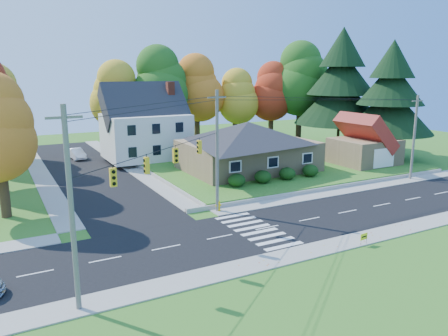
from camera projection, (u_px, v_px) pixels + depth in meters
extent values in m
plane|color=#3D7923|center=(267.00, 228.00, 32.51)|extent=(120.00, 120.00, 0.00)
cube|color=black|center=(267.00, 228.00, 32.51)|extent=(90.00, 8.00, 0.02)
cube|color=black|center=(87.00, 171.00, 51.18)|extent=(8.00, 44.00, 0.02)
cube|color=#9C9A90|center=(234.00, 209.00, 36.81)|extent=(90.00, 2.00, 0.08)
cube|color=#9C9A90|center=(310.00, 251.00, 28.20)|extent=(90.00, 2.00, 0.08)
cube|color=#3D7923|center=(261.00, 159.00, 56.53)|extent=(30.00, 30.00, 0.50)
cube|color=tan|center=(248.00, 155.00, 49.52)|extent=(14.00, 10.00, 3.20)
pyramid|color=#26262B|center=(248.00, 132.00, 48.93)|extent=(14.60, 10.60, 2.20)
cube|color=silver|center=(146.00, 136.00, 55.89)|extent=(10.00, 8.00, 5.60)
pyramid|color=#26262B|center=(145.00, 105.00, 55.02)|extent=(10.40, 8.40, 2.40)
cube|color=brown|center=(171.00, 119.00, 57.07)|extent=(0.90, 0.90, 9.60)
cube|color=tan|center=(364.00, 151.00, 52.56)|extent=(7.00, 6.00, 3.00)
pyramid|color=maroon|center=(366.00, 132.00, 52.07)|extent=(7.30, 6.30, 1.60)
cube|color=silver|center=(384.00, 158.00, 50.00)|extent=(3.20, 0.10, 2.20)
ellipsoid|color=#163A10|center=(237.00, 180.00, 42.08)|extent=(1.70, 1.70, 1.27)
ellipsoid|color=#163A10|center=(263.00, 177.00, 43.47)|extent=(1.70, 1.70, 1.27)
ellipsoid|color=#163A10|center=(287.00, 173.00, 44.85)|extent=(1.70, 1.70, 1.27)
ellipsoid|color=#163A10|center=(310.00, 170.00, 46.24)|extent=(1.70, 1.70, 1.27)
cylinder|color=#666059|center=(72.00, 212.00, 20.26)|extent=(0.26, 0.26, 10.00)
cube|color=#666059|center=(64.00, 117.00, 19.31)|extent=(1.60, 0.12, 0.12)
cylinder|color=#666059|center=(217.00, 152.00, 35.21)|extent=(0.26, 0.26, 10.00)
cube|color=#666059|center=(217.00, 97.00, 34.26)|extent=(1.60, 0.12, 0.12)
cylinder|color=#666059|center=(414.00, 138.00, 46.17)|extent=(0.26, 0.26, 9.00)
cube|color=#666059|center=(418.00, 101.00, 45.33)|extent=(1.60, 0.12, 0.12)
cube|color=gold|center=(113.00, 177.00, 22.93)|extent=(0.34, 0.26, 1.00)
cube|color=gold|center=(147.00, 165.00, 25.81)|extent=(0.26, 0.34, 1.00)
cube|color=gold|center=(176.00, 155.00, 28.90)|extent=(0.34, 0.26, 1.00)
cube|color=gold|center=(199.00, 147.00, 32.13)|extent=(0.26, 0.34, 1.00)
cylinder|color=black|center=(163.00, 149.00, 27.39)|extent=(13.02, 10.43, 0.04)
cylinder|color=#3F2A19|center=(118.00, 132.00, 60.15)|extent=(0.80, 0.80, 5.40)
sphere|color=gold|center=(117.00, 104.00, 59.30)|extent=(6.72, 6.72, 6.72)
sphere|color=gold|center=(116.00, 91.00, 58.94)|extent=(5.91, 5.91, 5.91)
sphere|color=gold|center=(115.00, 79.00, 58.58)|extent=(5.11, 5.11, 5.11)
cylinder|color=#3F2A19|center=(162.00, 127.00, 61.96)|extent=(0.86, 0.86, 6.30)
sphere|color=#275F1A|center=(161.00, 95.00, 60.97)|extent=(7.84, 7.84, 7.84)
sphere|color=#275F1A|center=(160.00, 81.00, 60.55)|extent=(6.90, 6.90, 6.90)
sphere|color=#275F1A|center=(160.00, 66.00, 60.13)|extent=(5.96, 5.96, 5.96)
cylinder|color=#3F2A19|center=(197.00, 126.00, 65.64)|extent=(0.83, 0.83, 5.85)
sphere|color=orange|center=(197.00, 97.00, 64.72)|extent=(7.28, 7.28, 7.28)
sphere|color=orange|center=(197.00, 85.00, 64.33)|extent=(6.41, 6.41, 6.41)
sphere|color=orange|center=(196.00, 72.00, 63.94)|extent=(5.53, 5.53, 5.53)
cylinder|color=#3F2A19|center=(235.00, 127.00, 67.65)|extent=(0.77, 0.77, 4.95)
sphere|color=gold|center=(235.00, 104.00, 66.87)|extent=(6.16, 6.16, 6.16)
sphere|color=gold|center=(235.00, 94.00, 66.54)|extent=(5.42, 5.42, 5.42)
sphere|color=gold|center=(235.00, 83.00, 66.21)|extent=(4.68, 4.68, 4.68)
cylinder|color=#3F2A19|center=(271.00, 124.00, 69.51)|extent=(0.80, 0.80, 5.40)
sphere|color=#A52B14|center=(271.00, 99.00, 68.66)|extent=(6.72, 6.72, 6.72)
sphere|color=#A52B14|center=(272.00, 89.00, 68.30)|extent=(5.91, 5.91, 5.91)
sphere|color=#A52B14|center=(272.00, 78.00, 67.94)|extent=(5.11, 5.11, 5.11)
cylinder|color=#3F2A19|center=(299.00, 120.00, 69.49)|extent=(0.89, 0.89, 6.75)
sphere|color=#275F1A|center=(300.00, 89.00, 68.43)|extent=(8.40, 8.40, 8.40)
sphere|color=#275F1A|center=(301.00, 75.00, 67.98)|extent=(7.39, 7.39, 7.39)
sphere|color=#275F1A|center=(301.00, 61.00, 67.53)|extent=(6.38, 6.38, 6.38)
cylinder|color=#3F2A19|center=(338.00, 138.00, 63.49)|extent=(0.40, 0.40, 2.88)
cone|color=black|center=(340.00, 100.00, 62.31)|extent=(12.80, 12.80, 6.72)
cone|color=black|center=(342.00, 73.00, 61.48)|extent=(9.60, 9.60, 6.08)
cone|color=black|center=(343.00, 47.00, 60.72)|extent=(6.40, 6.40, 5.44)
cylinder|color=#3F2A19|center=(386.00, 147.00, 57.11)|extent=(0.40, 0.40, 2.52)
cone|color=black|center=(389.00, 110.00, 56.08)|extent=(11.20, 11.20, 5.88)
cone|color=black|center=(391.00, 84.00, 55.35)|extent=(8.40, 8.40, 5.32)
cone|color=black|center=(393.00, 59.00, 54.68)|extent=(5.60, 5.60, 4.76)
cylinder|color=#3F2A19|center=(4.00, 187.00, 34.45)|extent=(0.77, 0.77, 4.95)
imported|color=white|center=(77.00, 154.00, 57.94)|extent=(1.94, 4.33, 1.38)
cylinder|color=#E9B300|center=(218.00, 211.00, 36.34)|extent=(0.41, 0.41, 0.11)
cylinder|color=#E9B300|center=(218.00, 207.00, 36.26)|extent=(0.28, 0.28, 0.63)
sphere|color=#E9B300|center=(218.00, 202.00, 36.18)|extent=(0.30, 0.30, 0.30)
cylinder|color=#E9B300|center=(218.00, 205.00, 36.24)|extent=(0.53, 0.19, 0.14)
cylinder|color=black|center=(361.00, 242.00, 29.09)|extent=(0.02, 0.02, 0.55)
cylinder|color=black|center=(366.00, 241.00, 29.31)|extent=(0.02, 0.02, 0.55)
cube|color=yellow|center=(364.00, 237.00, 29.13)|extent=(0.67, 0.09, 0.44)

